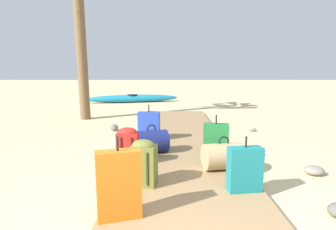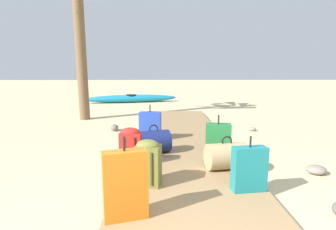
% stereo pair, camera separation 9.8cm
% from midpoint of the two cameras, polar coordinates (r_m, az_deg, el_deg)
% --- Properties ---
extents(ground_plane, '(60.00, 60.00, 0.00)m').
position_cam_midpoint_polar(ground_plane, '(5.07, 3.42, -8.42)').
color(ground_plane, '#D1BA8C').
extents(boardwalk, '(1.89, 7.90, 0.08)m').
position_cam_midpoint_polar(boardwalk, '(5.81, 2.99, -5.63)').
color(boardwalk, '#9E7A51').
rests_on(boardwalk, ground).
extents(backpack_olive, '(0.35, 0.30, 0.60)m').
position_cam_midpoint_polar(backpack_olive, '(3.62, -3.97, -9.36)').
color(backpack_olive, olive).
rests_on(backpack_olive, boardwalk).
extents(backpack_red, '(0.33, 0.23, 0.59)m').
position_cam_midpoint_polar(backpack_red, '(4.37, -7.36, -6.11)').
color(backpack_red, red).
rests_on(backpack_red, boardwalk).
extents(suitcase_orange, '(0.46, 0.28, 0.84)m').
position_cam_midpoint_polar(suitcase_orange, '(2.88, -8.80, -13.83)').
color(suitcase_orange, orange).
rests_on(suitcase_orange, boardwalk).
extents(suitcase_teal, '(0.43, 0.22, 0.68)m').
position_cam_midpoint_polar(suitcase_teal, '(3.59, 16.28, -10.55)').
color(suitcase_teal, '#197A7F').
rests_on(suitcase_teal, boardwalk).
extents(suitcase_blue, '(0.46, 0.24, 0.74)m').
position_cam_midpoint_polar(suitcase_blue, '(5.81, -3.21, -2.25)').
color(suitcase_blue, '#2847B7').
rests_on(suitcase_blue, boardwalk).
extents(suitcase_green, '(0.44, 0.29, 0.72)m').
position_cam_midpoint_polar(suitcase_green, '(4.76, 10.43, -5.19)').
color(suitcase_green, '#237538').
rests_on(suitcase_green, boardwalk).
extents(duffel_bag_navy, '(0.65, 0.55, 0.51)m').
position_cam_midpoint_polar(duffel_bag_navy, '(4.96, -2.61, -5.42)').
color(duffel_bag_navy, navy).
rests_on(duffel_bag_navy, boardwalk).
extents(duffel_bag_tan, '(0.64, 0.49, 0.50)m').
position_cam_midpoint_polar(duffel_bag_tan, '(4.28, 12.01, -8.19)').
color(duffel_bag_tan, tan).
rests_on(duffel_bag_tan, boardwalk).
extents(kayak, '(4.17, 1.44, 0.36)m').
position_cam_midpoint_polar(kayak, '(12.78, -6.77, 3.36)').
color(kayak, teal).
rests_on(kayak, ground).
extents(rock_right_far, '(0.32, 0.29, 0.13)m').
position_cam_midpoint_polar(rock_right_far, '(4.78, 28.26, -9.90)').
color(rock_right_far, gray).
rests_on(rock_right_far, ground).
extents(rock_right_near, '(0.22, 0.21, 0.09)m').
position_cam_midpoint_polar(rock_right_near, '(7.31, 17.35, -2.81)').
color(rock_right_near, gray).
rests_on(rock_right_near, ground).
extents(rock_left_far, '(0.25, 0.29, 0.17)m').
position_cam_midpoint_polar(rock_left_far, '(7.15, -10.29, -2.49)').
color(rock_left_far, slate).
rests_on(rock_left_far, ground).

